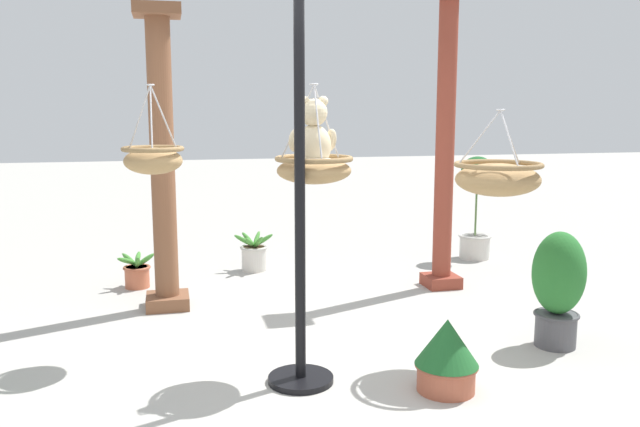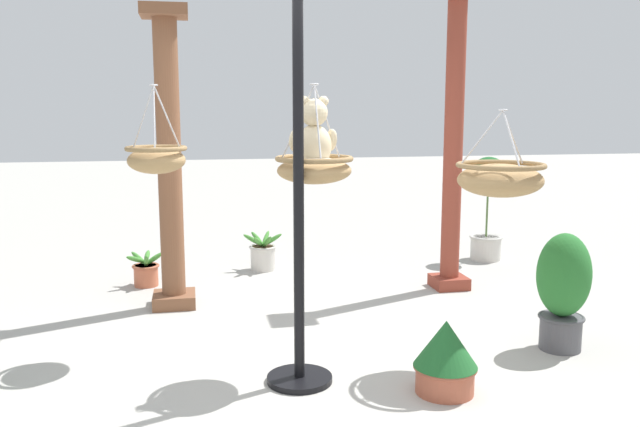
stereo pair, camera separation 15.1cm
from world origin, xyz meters
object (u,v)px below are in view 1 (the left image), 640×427
Objects in this scene: hanging_basket_with_teddy at (314,168)px; hanging_basket_left_high at (153,159)px; hanging_basket_right_low at (498,177)px; potted_plant_trailing_ivy at (254,255)px; potted_plant_flowering_red at (137,273)px; potted_plant_conical_shrub at (476,206)px; potted_plant_small_succulent at (558,286)px; greenhouse_pillar_right at (163,167)px; potted_plant_fern_front at (447,355)px; display_pole_central at (300,266)px; teddy_bear at (313,137)px; greenhouse_pillar_left at (445,146)px.

hanging_basket_with_teddy is 1.04× the size of hanging_basket_left_high.
potted_plant_trailing_ivy is at bearing 113.54° from hanging_basket_right_low.
potted_plant_conical_shrub reaches higher than potted_plant_flowering_red.
potted_plant_small_succulent is at bearing -56.36° from potted_plant_trailing_ivy.
greenhouse_pillar_right reaches higher than potted_plant_trailing_ivy.
hanging_basket_with_teddy reaches higher than potted_plant_conical_shrub.
display_pole_central is at bearing 158.58° from potted_plant_fern_front.
display_pole_central is 0.68m from hanging_basket_with_teddy.
display_pole_central reaches higher than hanging_basket_left_high.
teddy_bear is 1.22m from hanging_basket_left_high.
hanging_basket_left_high reaches higher than potted_plant_small_succulent.
greenhouse_pillar_right is 1.91m from potted_plant_trailing_ivy.
teddy_bear reaches higher than potted_plant_fern_front.
hanging_basket_left_high is 1.41× the size of potted_plant_trailing_ivy.
hanging_basket_right_low is 3.53m from potted_plant_trailing_ivy.
potted_plant_trailing_ivy is (0.96, 1.22, -1.12)m from greenhouse_pillar_right.
potted_plant_small_succulent is at bearing -37.73° from potted_plant_flowering_red.
potted_plant_fern_front is (1.75, -2.27, -1.06)m from greenhouse_pillar_right.
hanging_basket_with_teddy is at bearing 141.03° from potted_plant_fern_front.
potted_plant_fern_front is 0.54× the size of potted_plant_small_succulent.
hanging_basket_with_teddy is 1.40× the size of teddy_bear.
potted_plant_conical_shrub is (3.74, 2.30, -0.81)m from hanging_basket_left_high.
hanging_basket_right_low is at bearing -103.33° from greenhouse_pillar_left.
hanging_basket_right_low is 0.68× the size of potted_plant_small_succulent.
display_pole_central is 2.84m from greenhouse_pillar_left.
potted_plant_flowering_red is 0.44× the size of potted_plant_small_succulent.
potted_plant_trailing_ivy is (-0.05, 2.87, -1.44)m from teddy_bear.
display_pole_central is at bearing -118.77° from teddy_bear.
hanging_basket_left_high is 2.47m from hanging_basket_right_low.
greenhouse_pillar_right reaches higher than potted_plant_fern_front.
greenhouse_pillar_left is at bearing 45.40° from hanging_basket_with_teddy.
hanging_basket_left_high is 2.48m from potted_plant_fern_front.
display_pole_central reaches higher than potted_plant_small_succulent.
hanging_basket_with_teddy is 1.47× the size of potted_plant_trailing_ivy.
hanging_basket_with_teddy is 1.30m from hanging_basket_right_low.
hanging_basket_with_teddy is 1.10× the size of hanging_basket_right_low.
greenhouse_pillar_right reaches higher than hanging_basket_left_high.
hanging_basket_right_low is 0.20× the size of greenhouse_pillar_left.
hanging_basket_right_low is at bearing -7.55° from hanging_basket_with_teddy.
potted_plant_trailing_ivy is (1.26, 0.44, 0.03)m from potted_plant_flowering_red.
hanging_basket_with_teddy is 1.22m from hanging_basket_left_high.
greenhouse_pillar_right is (-2.29, 1.84, -0.04)m from hanging_basket_right_low.
hanging_basket_with_teddy is 1.39× the size of potted_plant_fern_front.
teddy_bear is at bearing -27.47° from hanging_basket_left_high.
potted_plant_small_succulent is at bearing -1.90° from teddy_bear.
greenhouse_pillar_left is 2.05m from potted_plant_small_succulent.
greenhouse_pillar_left reaches higher than hanging_basket_left_high.
hanging_basket_with_teddy is 0.54× the size of potted_plant_conical_shrub.
potted_plant_conical_shrub is (2.67, 2.88, -0.77)m from hanging_basket_with_teddy.
hanging_basket_right_low is 1.34× the size of potted_plant_trailing_ivy.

